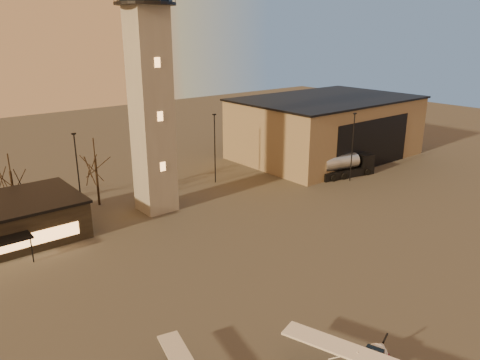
% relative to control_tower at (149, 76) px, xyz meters
% --- Properties ---
extents(ground, '(220.00, 220.00, 0.00)m').
position_rel_control_tower_xyz_m(ground, '(0.00, -30.00, -16.33)').
color(ground, '#3D3B38').
rests_on(ground, ground).
extents(control_tower, '(6.80, 6.80, 32.60)m').
position_rel_control_tower_xyz_m(control_tower, '(0.00, 0.00, 0.00)').
color(control_tower, gray).
rests_on(control_tower, ground).
extents(hangar, '(30.60, 20.60, 10.30)m').
position_rel_control_tower_xyz_m(hangar, '(36.00, 3.98, -11.17)').
color(hangar, '#8A745A').
rests_on(hangar, ground).
extents(light_poles, '(58.50, 12.25, 10.14)m').
position_rel_control_tower_xyz_m(light_poles, '(0.50, 1.00, -10.92)').
color(light_poles, black).
rests_on(light_poles, ground).
extents(tree_row, '(37.20, 9.20, 8.80)m').
position_rel_control_tower_xyz_m(tree_row, '(-13.70, 9.16, -10.39)').
color(tree_row, black).
rests_on(tree_row, ground).
extents(fuel_truck, '(9.72, 4.55, 3.48)m').
position_rel_control_tower_xyz_m(fuel_truck, '(29.30, -5.99, -14.95)').
color(fuel_truck, black).
rests_on(fuel_truck, ground).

